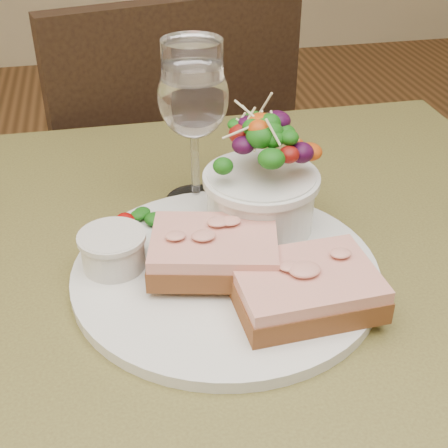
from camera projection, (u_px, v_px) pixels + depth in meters
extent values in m
cube|color=#4A411F|center=(229.00, 304.00, 0.60)|extent=(0.80, 0.80, 0.04)
cylinder|color=black|center=(370.00, 318.00, 1.14)|extent=(0.05, 0.05, 0.71)
cube|color=black|center=(150.00, 200.00, 1.31)|extent=(0.51, 0.51, 0.04)
cube|color=black|center=(180.00, 138.00, 1.05)|extent=(0.42, 0.14, 0.45)
cube|color=black|center=(157.00, 284.00, 1.43)|extent=(0.44, 0.44, 0.45)
cylinder|color=silver|center=(226.00, 272.00, 0.60)|extent=(0.30, 0.30, 0.01)
cube|color=#482513|center=(305.00, 293.00, 0.55)|extent=(0.13, 0.10, 0.02)
cube|color=beige|center=(306.00, 278.00, 0.54)|extent=(0.13, 0.10, 0.01)
cube|color=#482513|center=(214.00, 256.00, 0.58)|extent=(0.13, 0.11, 0.02)
cube|color=beige|center=(214.00, 242.00, 0.57)|extent=(0.13, 0.11, 0.01)
cylinder|color=beige|center=(113.00, 250.00, 0.59)|extent=(0.06, 0.06, 0.04)
cylinder|color=brown|center=(111.00, 237.00, 0.58)|extent=(0.05, 0.05, 0.01)
cylinder|color=silver|center=(261.00, 200.00, 0.64)|extent=(0.11, 0.11, 0.06)
ellipsoid|color=#0C3C0B|center=(262.00, 151.00, 0.61)|extent=(0.10, 0.10, 0.06)
ellipsoid|color=#0C3C0B|center=(139.00, 220.00, 0.66)|extent=(0.04, 0.04, 0.01)
sphere|color=#880807|center=(125.00, 223.00, 0.64)|extent=(0.02, 0.02, 0.02)
cylinder|color=white|center=(196.00, 200.00, 0.72)|extent=(0.07, 0.07, 0.00)
cylinder|color=white|center=(195.00, 164.00, 0.70)|extent=(0.01, 0.01, 0.09)
ellipsoid|color=white|center=(193.00, 97.00, 0.65)|extent=(0.08, 0.08, 0.09)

